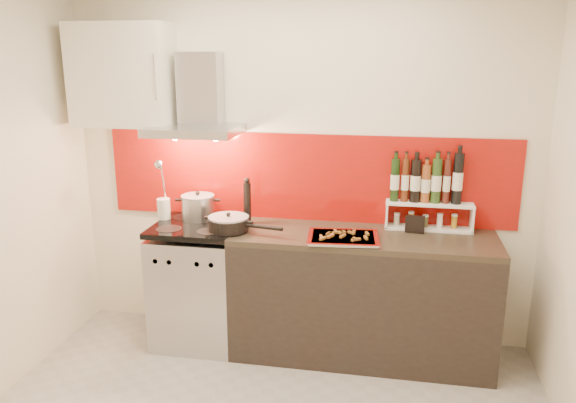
% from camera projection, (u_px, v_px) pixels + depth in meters
% --- Properties ---
extents(back_wall, '(3.40, 0.02, 2.60)m').
position_uv_depth(back_wall, '(299.00, 166.00, 4.10)').
color(back_wall, silver).
rests_on(back_wall, ground).
extents(backsplash, '(3.00, 0.02, 0.64)m').
position_uv_depth(backsplash, '(306.00, 177.00, 4.10)').
color(backsplash, maroon).
rests_on(backsplash, back_wall).
extents(range_stove, '(0.60, 0.60, 0.91)m').
position_uv_depth(range_stove, '(199.00, 284.00, 4.16)').
color(range_stove, '#B7B7BA').
rests_on(range_stove, ground).
extents(counter, '(1.80, 0.60, 0.90)m').
position_uv_depth(counter, '(362.00, 295.00, 3.95)').
color(counter, black).
rests_on(counter, ground).
extents(range_hood, '(0.62, 0.50, 0.61)m').
position_uv_depth(range_hood, '(198.00, 105.00, 3.96)').
color(range_hood, '#B7B7BA').
rests_on(range_hood, back_wall).
extents(upper_cabinet, '(0.70, 0.35, 0.72)m').
position_uv_depth(upper_cabinet, '(123.00, 75.00, 3.99)').
color(upper_cabinet, silver).
rests_on(upper_cabinet, back_wall).
extents(stock_pot, '(0.25, 0.25, 0.21)m').
position_uv_depth(stock_pot, '(198.00, 207.00, 4.15)').
color(stock_pot, '#B7B7BA').
rests_on(stock_pot, range_stove).
extents(saute_pan, '(0.54, 0.28, 0.13)m').
position_uv_depth(saute_pan, '(230.00, 223.00, 3.88)').
color(saute_pan, black).
rests_on(saute_pan, range_stove).
extents(utensil_jar, '(0.10, 0.15, 0.47)m').
position_uv_depth(utensil_jar, '(163.00, 202.00, 4.13)').
color(utensil_jar, silver).
rests_on(utensil_jar, range_stove).
extents(pepper_mill, '(0.05, 0.05, 0.34)m').
position_uv_depth(pepper_mill, '(247.00, 201.00, 4.05)').
color(pepper_mill, black).
rests_on(pepper_mill, counter).
extents(step_shelf, '(0.60, 0.16, 0.55)m').
position_uv_depth(step_shelf, '(428.00, 193.00, 3.90)').
color(step_shelf, white).
rests_on(step_shelf, counter).
extents(caddy_box, '(0.13, 0.07, 0.11)m').
position_uv_depth(caddy_box, '(415.00, 224.00, 3.87)').
color(caddy_box, black).
rests_on(caddy_box, counter).
extents(baking_tray, '(0.50, 0.40, 0.03)m').
position_uv_depth(baking_tray, '(343.00, 237.00, 3.73)').
color(baking_tray, silver).
rests_on(baking_tray, counter).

